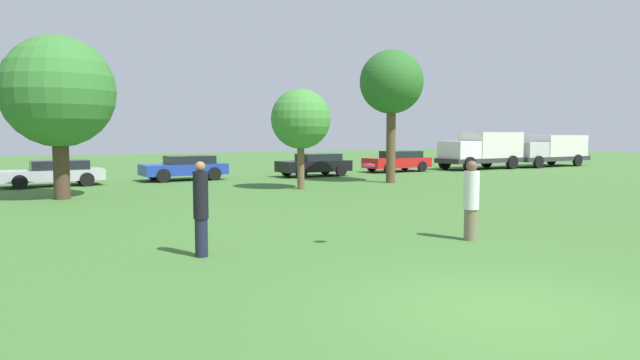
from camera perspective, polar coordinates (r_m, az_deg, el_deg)
name	(u,v)px	position (r m, az deg, el deg)	size (l,w,h in m)	color
ground_plane	(504,310)	(8.13, 18.18, -12.46)	(120.00, 120.00, 0.00)	#3D6B2D
person_thrower	(201,208)	(10.98, -12.00, -2.81)	(0.29, 0.29, 1.84)	#191E33
person_catcher	(471,200)	(12.85, 15.10, -1.98)	(0.34, 0.34, 1.77)	#726651
frisbee	(368,165)	(11.42, 4.91, 1.49)	(0.28, 0.27, 0.13)	#F21E72
tree_1	(58,92)	(22.13, -25.02, 8.06)	(3.94, 3.94, 5.81)	#473323
tree_2	(301,119)	(23.71, -1.97, 6.16)	(2.53, 2.53, 4.23)	brown
tree_3	(391,83)	(27.03, 7.27, 9.70)	(3.00, 3.00, 6.27)	brown
parked_car_silver	(54,172)	(27.71, -25.38, 0.70)	(4.35, 2.00, 1.15)	#B2B2B7
parked_car_blue	(185,167)	(29.07, -13.52, 1.29)	(4.21, 2.18, 1.23)	#1E389E
parked_car_black	(315,164)	(30.76, -0.52, 1.62)	(4.08, 1.98, 1.24)	black
parked_car_red	(398,161)	(34.72, 7.92, 1.95)	(4.26, 2.00, 1.27)	red
delivery_truck_white	(483,149)	(38.46, 16.20, 3.04)	(6.32, 2.71, 2.42)	#2D2D33
delivery_truck_silver	(549,149)	(43.06, 22.24, 2.92)	(6.88, 2.61, 2.21)	#2D2D33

